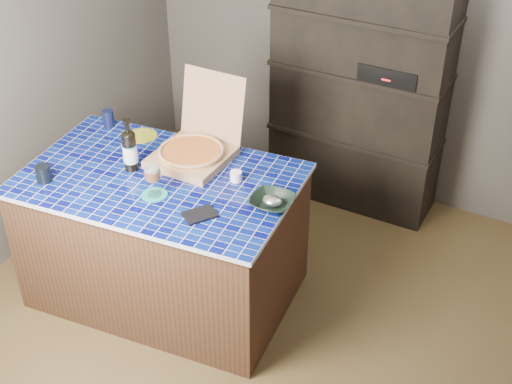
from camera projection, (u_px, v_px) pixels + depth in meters
The scene contains 14 objects.
room at pixel (254, 143), 3.65m from camera, with size 3.50×3.50×3.50m.
shelving_unit at pixel (360, 88), 4.95m from camera, with size 1.20×0.41×1.80m.
kitchen_island at pixel (164, 237), 4.33m from camera, with size 1.67×1.16×0.86m.
pizza_box at pixel (194, 149), 4.22m from camera, with size 0.43×0.52×0.46m.
mead_bottle at pixel (130, 150), 4.09m from camera, with size 0.09×0.09×0.33m.
teal_trivet at pixel (155, 195), 3.94m from camera, with size 0.14×0.14×0.01m, color #1B8F7A.
wine_glass at pixel (152, 173), 3.86m from camera, with size 0.09×0.09×0.20m.
tumbler at pixel (43, 174), 4.03m from camera, with size 0.09×0.09×0.10m, color black.
dvd_case at pixel (200, 215), 3.78m from camera, with size 0.12×0.17×0.01m, color black.
bowl at pixel (272, 202), 3.83m from camera, with size 0.24×0.24×0.06m, color black.
foil_contents at pixel (272, 201), 3.83m from camera, with size 0.11×0.09×0.05m, color silver.
white_jar at pixel (236, 176), 4.05m from camera, with size 0.07×0.07×0.06m, color white.
navy_cup at pixel (108, 118), 4.56m from camera, with size 0.07×0.07×0.11m, color black.
green_trivet at pixel (142, 136), 4.48m from camera, with size 0.19×0.19×0.01m, color #959E21.
Camera 1 is at (1.52, -2.76, 3.10)m, focal length 50.00 mm.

